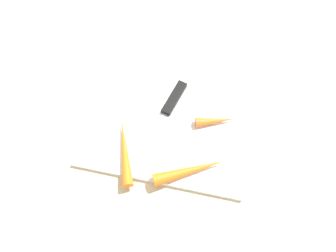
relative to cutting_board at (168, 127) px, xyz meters
name	(u,v)px	position (x,y,z in m)	size (l,w,h in m)	color
ground_plane	(168,128)	(0.00, 0.00, -0.01)	(1.40, 1.40, 0.00)	#C6B793
cutting_board	(168,127)	(0.00, 0.00, 0.00)	(0.36, 0.26, 0.01)	white
knife	(173,103)	(0.00, -0.06, 0.01)	(0.07, 0.20, 0.01)	#B7B7BC
carrot_longest	(191,170)	(-0.07, 0.09, 0.02)	(0.03, 0.03, 0.16)	orange
carrot_shortest	(216,121)	(-0.10, -0.03, 0.02)	(0.02, 0.02, 0.09)	orange
carrot_medium	(125,151)	(0.08, 0.08, 0.02)	(0.02, 0.02, 0.15)	orange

